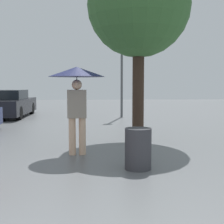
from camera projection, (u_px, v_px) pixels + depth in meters
pedestrian at (77, 82)px, 6.50m from camera, size 1.18×1.18×1.85m
parked_car_farthest at (10, 104)px, 14.49m from camera, size 1.67×4.42×1.25m
tree at (139, 6)px, 8.10m from camera, size 2.69×2.69×4.89m
street_lamp at (122, 39)px, 14.05m from camera, size 0.36×0.36×5.10m
trash_bin at (138, 149)px, 5.46m from camera, size 0.47×0.47×0.72m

